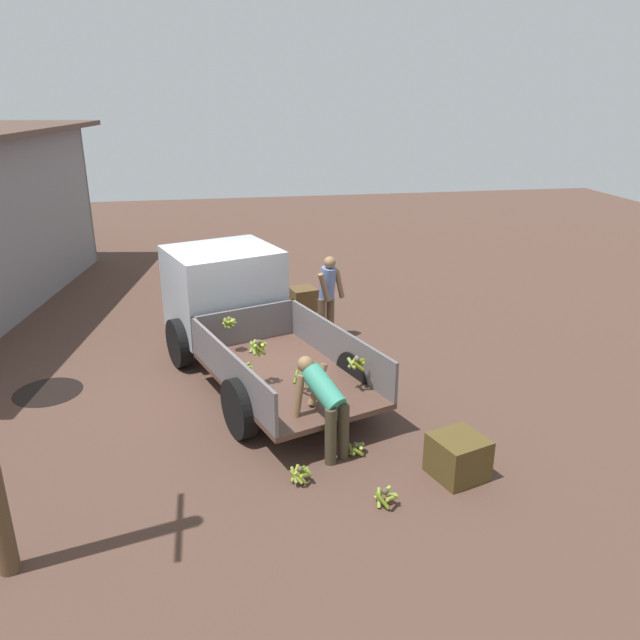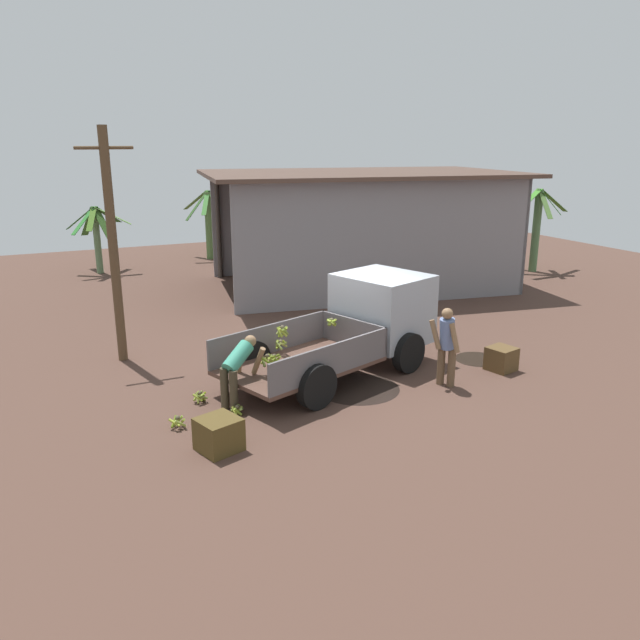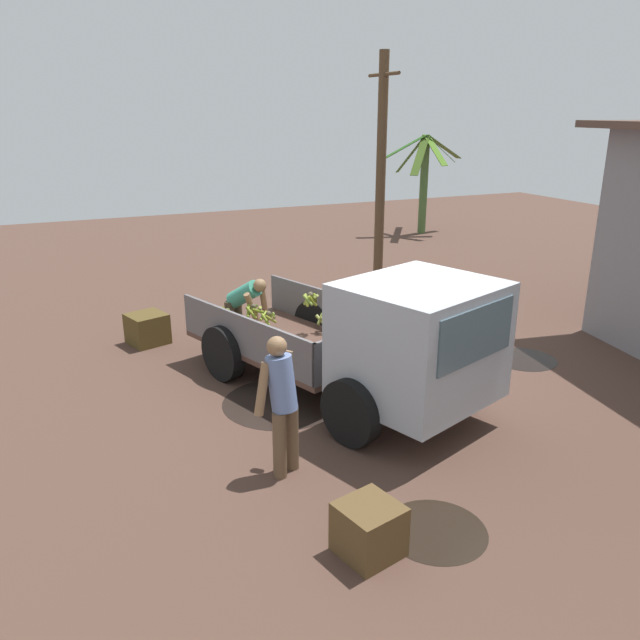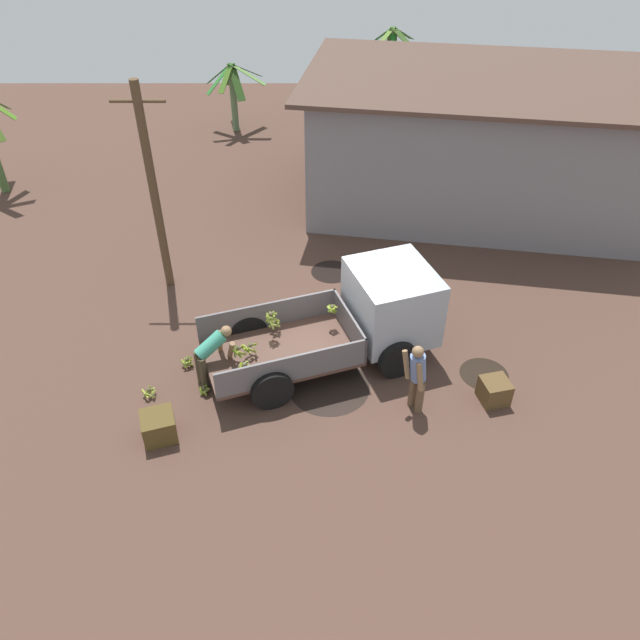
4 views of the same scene
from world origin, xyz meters
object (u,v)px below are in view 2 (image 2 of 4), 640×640
Objects in this scene: person_foreground_visitor at (447,343)px; banana_bunch_on_ground_2 at (216,449)px; banana_bunch_on_ground_0 at (178,421)px; banana_bunch_on_ground_3 at (238,409)px; wooden_crate_1 at (501,359)px; utility_pole at (113,245)px; banana_bunch_on_ground_1 at (200,396)px; wooden_crate_0 at (219,434)px; person_worker_loading at (237,367)px; cargo_truck at (368,319)px.

person_foreground_visitor is 6.45× the size of banana_bunch_on_ground_2.
banana_bunch_on_ground_0 reaches higher than banana_bunch_on_ground_3.
wooden_crate_1 is (6.55, 1.13, 0.14)m from banana_bunch_on_ground_2.
banana_bunch_on_ground_1 is (0.96, -3.08, -2.44)m from utility_pole.
banana_bunch_on_ground_3 is at bearing 59.77° from wooden_crate_0.
banana_bunch_on_ground_0 is 0.57× the size of wooden_crate_1.
banana_bunch_on_ground_0 is (-1.23, -0.49, -0.63)m from person_worker_loading.
wooden_crate_0 is 1.14× the size of wooden_crate_1.
utility_pole is 4.25m from person_worker_loading.
banana_bunch_on_ground_0 is at bearing 170.80° from person_worker_loading.
wooden_crate_0 is at bearing -95.55° from banana_bunch_on_ground_1.
banana_bunch_on_ground_0 is at bearing 105.04° from banana_bunch_on_ground_2.
wooden_crate_0 is at bearing 61.13° from banana_bunch_on_ground_2.
wooden_crate_1 is (6.88, -0.09, 0.12)m from banana_bunch_on_ground_0.
banana_bunch_on_ground_2 is at bearing -166.44° from cargo_truck.
person_worker_loading is 0.78m from banana_bunch_on_ground_3.
banana_bunch_on_ground_3 is at bearing -36.56° from person_foreground_visitor.
wooden_crate_0 reaches higher than banana_bunch_on_ground_0.
cargo_truck reaches higher than banana_bunch_on_ground_1.
cargo_truck is 21.46× the size of banana_bunch_on_ground_3.
utility_pole reaches higher than person_worker_loading.
person_foreground_visitor is 6.76× the size of banana_bunch_on_ground_3.
banana_bunch_on_ground_2 is (0.33, -1.22, -0.02)m from banana_bunch_on_ground_0.
wooden_crate_0 is at bearing -22.40° from person_foreground_visitor.
banana_bunch_on_ground_3 is 0.45× the size of wooden_crate_1.
person_worker_loading is (-4.02, 0.81, -0.14)m from person_foreground_visitor.
wooden_crate_0 is at bearing -167.57° from cargo_truck.
banana_bunch_on_ground_0 is at bearing 112.09° from wooden_crate_0.
banana_bunch_on_ground_0 is (0.35, -3.99, -2.44)m from utility_pole.
cargo_truck is 8.47× the size of wooden_crate_0.
cargo_truck is 5.67m from utility_pole.
cargo_truck is at bearing 22.11° from banana_bunch_on_ground_3.
utility_pole reaches higher than person_foreground_visitor.
banana_bunch_on_ground_3 is at bearing -69.84° from utility_pole.
utility_pole is at bearing 133.23° from cargo_truck.
wooden_crate_0 is (-4.83, -0.72, -0.63)m from person_foreground_visitor.
wooden_crate_0 is (-0.81, -1.53, -0.49)m from person_worker_loading.
wooden_crate_0 is (-0.19, -1.95, 0.14)m from banana_bunch_on_ground_1.
wooden_crate_1 reaches higher than banana_bunch_on_ground_0.
utility_pole is 16.66× the size of banana_bunch_on_ground_0.
utility_pole reaches higher than banana_bunch_on_ground_2.
cargo_truck is 9.69× the size of wooden_crate_1.
utility_pole is 4.69m from banana_bunch_on_ground_0.
utility_pole is 20.01× the size of banana_bunch_on_ground_2.
utility_pole is at bearing 94.97° from banana_bunch_on_ground_0.
banana_bunch_on_ground_3 is at bearing 59.95° from banana_bunch_on_ground_2.
cargo_truck is at bearing -97.95° from person_foreground_visitor.
person_worker_loading is at bearing -65.71° from utility_pole.
person_foreground_visitor reaches higher than person_worker_loading.
banana_bunch_on_ground_0 is at bearing -124.09° from banana_bunch_on_ground_1.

